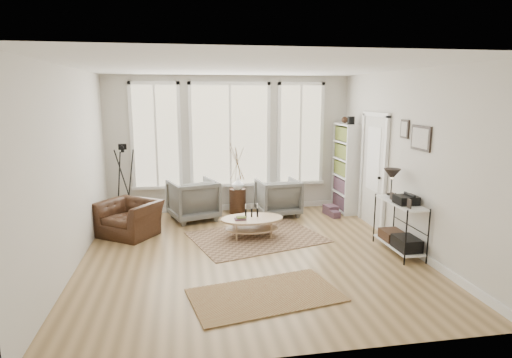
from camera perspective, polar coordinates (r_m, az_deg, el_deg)
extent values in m
plane|color=#A18051|center=(6.93, -0.81, -9.98)|extent=(5.50, 5.50, 0.00)
plane|color=white|center=(6.47, -0.88, 14.72)|extent=(5.50, 5.50, 0.00)
cube|color=beige|center=(9.25, -3.47, 4.64)|extent=(5.20, 0.04, 2.90)
cube|color=beige|center=(3.91, 5.38, -4.45)|extent=(5.20, 0.04, 2.90)
cube|color=beige|center=(6.67, -23.51, 1.18)|extent=(0.04, 5.50, 2.90)
cube|color=beige|center=(7.40, 19.49, 2.38)|extent=(0.04, 5.50, 2.90)
cube|color=white|center=(9.50, -3.37, -3.73)|extent=(5.10, 0.04, 0.12)
cube|color=white|center=(7.71, 18.72, -7.88)|extent=(0.03, 5.40, 0.12)
cube|color=#D0C282|center=(9.21, -3.47, 5.86)|extent=(1.60, 0.03, 2.10)
cube|color=#D0C282|center=(9.17, -13.19, 5.57)|extent=(0.90, 0.03, 2.10)
cube|color=#D0C282|center=(9.50, 5.91, 5.98)|extent=(0.90, 0.03, 2.10)
cube|color=white|center=(9.19, -3.46, 5.85)|extent=(1.74, 0.06, 2.24)
cube|color=white|center=(9.15, -13.20, 5.55)|extent=(1.04, 0.06, 2.24)
cube|color=white|center=(9.48, 5.94, 5.97)|extent=(1.04, 0.06, 2.24)
cube|color=white|center=(9.33, -3.37, -0.78)|extent=(4.10, 0.12, 0.06)
cube|color=silver|center=(8.46, 15.42, 0.90)|extent=(0.04, 0.88, 2.10)
cube|color=white|center=(8.41, 15.38, 2.58)|extent=(0.01, 0.55, 1.20)
cube|color=white|center=(8.02, 16.79, 0.28)|extent=(0.06, 0.08, 2.18)
cube|color=white|center=(8.89, 14.01, 1.46)|extent=(0.06, 0.08, 2.18)
cube|color=white|center=(8.34, 15.71, 8.29)|extent=(0.06, 1.06, 0.08)
sphere|color=black|center=(8.16, 16.08, 0.14)|extent=(0.06, 0.06, 0.06)
cube|color=white|center=(9.02, 12.78, 1.00)|extent=(0.30, 0.03, 1.90)
cube|color=white|center=(9.77, 10.96, 1.84)|extent=(0.30, 0.03, 1.90)
cube|color=white|center=(9.45, 12.68, 1.46)|extent=(0.02, 0.85, 1.90)
cube|color=white|center=(9.39, 11.83, 1.44)|extent=(0.30, 0.81, 1.90)
cube|color=maroon|center=(9.39, 11.83, 1.44)|extent=(0.24, 0.75, 1.76)
cube|color=black|center=(9.09, 12.55, 7.64)|extent=(0.12, 0.10, 0.16)
sphere|color=#382114|center=(9.42, 11.75, 7.72)|extent=(0.14, 0.14, 0.14)
cube|color=white|center=(7.35, 18.44, -8.31)|extent=(0.37, 1.07, 0.03)
cube|color=white|center=(7.16, 18.78, -3.01)|extent=(0.37, 1.07, 0.02)
cylinder|color=black|center=(6.73, 19.35, -7.43)|extent=(0.02, 0.02, 0.85)
cylinder|color=black|center=(6.91, 21.98, -7.14)|extent=(0.02, 0.02, 0.85)
cylinder|color=black|center=(7.63, 15.52, -5.02)|extent=(0.02, 0.02, 0.85)
cylinder|color=black|center=(7.79, 17.93, -4.83)|extent=(0.02, 0.02, 0.85)
cylinder|color=black|center=(7.44, 17.54, -1.96)|extent=(0.14, 0.14, 0.02)
cylinder|color=black|center=(7.41, 17.60, -0.91)|extent=(0.02, 0.02, 0.30)
cone|color=black|center=(7.38, 17.69, 0.61)|extent=(0.28, 0.28, 0.18)
cube|color=black|center=(7.01, 19.40, -2.62)|extent=(0.32, 0.30, 0.13)
cube|color=black|center=(7.11, 19.44, -8.10)|extent=(0.32, 0.45, 0.20)
cube|color=#382114|center=(7.51, 17.69, -7.13)|extent=(0.32, 0.40, 0.16)
cube|color=black|center=(6.73, 19.76, -3.12)|extent=(0.02, 0.10, 0.14)
cube|color=black|center=(7.19, 17.67, -2.17)|extent=(0.02, 0.10, 0.12)
cube|color=black|center=(7.00, 21.14, 5.10)|extent=(0.03, 0.52, 0.38)
cube|color=silver|center=(6.99, 21.04, 5.10)|extent=(0.01, 0.44, 0.30)
cube|color=black|center=(7.42, 19.23, 6.31)|extent=(0.03, 0.24, 0.30)
cube|color=silver|center=(7.42, 19.13, 6.31)|extent=(0.01, 0.18, 0.24)
cube|color=brown|center=(7.69, 0.10, -7.75)|extent=(2.56, 2.19, 0.01)
cube|color=brown|center=(5.60, 1.28, -15.19)|extent=(2.02, 1.38, 0.01)
ellipsoid|color=tan|center=(7.67, -0.53, -6.58)|extent=(0.97, 0.63, 0.03)
ellipsoid|color=tan|center=(7.62, -0.53, -5.32)|extent=(1.13, 0.74, 0.04)
cylinder|color=tan|center=(7.47, -2.67, -7.11)|extent=(0.03, 0.03, 0.32)
cylinder|color=tan|center=(7.56, 2.01, -6.86)|extent=(0.03, 0.03, 0.32)
cylinder|color=tan|center=(7.80, -2.99, -6.30)|extent=(0.03, 0.03, 0.32)
cylinder|color=tan|center=(7.89, 1.49, -6.08)|extent=(0.03, 0.03, 0.32)
cylinder|color=black|center=(7.62, -1.38, -4.56)|extent=(0.03, 0.03, 0.16)
cylinder|color=black|center=(7.64, -0.59, -4.53)|extent=(0.03, 0.03, 0.16)
cylinder|color=black|center=(7.65, 0.20, -4.49)|extent=(0.03, 0.03, 0.16)
cube|color=#2B4D2C|center=(7.51, -2.04, -5.24)|extent=(0.19, 0.14, 0.05)
imported|color=slate|center=(8.76, -8.38, -2.73)|extent=(1.12, 1.13, 0.83)
imported|color=slate|center=(9.00, 2.95, -2.41)|extent=(0.91, 0.93, 0.77)
cylinder|color=#382114|center=(9.18, -2.47, -2.92)|extent=(0.35, 0.35, 0.53)
imported|color=silver|center=(9.01, -2.41, -0.64)|extent=(0.30, 0.30, 0.25)
imported|color=#382114|center=(8.05, -16.50, -5.05)|extent=(1.27, 1.24, 0.63)
cylinder|color=black|center=(8.78, -17.37, 3.63)|extent=(0.07, 0.07, 0.07)
cube|color=black|center=(8.77, -17.39, 4.13)|extent=(0.17, 0.14, 0.11)
cylinder|color=black|center=(8.68, -17.47, 4.06)|extent=(0.07, 0.09, 0.07)
cube|color=maroon|center=(9.24, 9.92, -4.06)|extent=(0.28, 0.34, 0.19)
cube|color=maroon|center=(9.02, 10.45, -4.66)|extent=(0.20, 0.23, 0.14)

